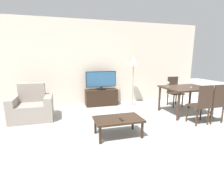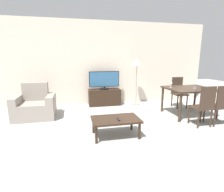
{
  "view_description": "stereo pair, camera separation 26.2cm",
  "coord_description": "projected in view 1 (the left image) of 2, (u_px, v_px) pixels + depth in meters",
  "views": [
    {
      "loc": [
        -1.04,
        -2.03,
        1.53
      ],
      "look_at": [
        0.08,
        1.84,
        0.65
      ],
      "focal_mm": 28.0,
      "sensor_mm": 36.0,
      "label": 1
    },
    {
      "loc": [
        -0.79,
        -2.09,
        1.53
      ],
      "look_at": [
        0.08,
        1.84,
        0.65
      ],
      "focal_mm": 28.0,
      "sensor_mm": 36.0,
      "label": 2
    }
  ],
  "objects": [
    {
      "name": "dining_chair_far",
      "position": [
        174.0,
        90.0,
        5.64
      ],
      "size": [
        0.4,
        0.4,
        0.94
      ],
      "color": "#38281E",
      "rests_on": "ground_plane"
    },
    {
      "name": "armchair",
      "position": [
        32.0,
        108.0,
        4.4
      ],
      "size": [
        1.0,
        0.76,
        0.9
      ],
      "color": "gray",
      "rests_on": "ground_plane"
    },
    {
      "name": "ground_plane",
      "position": [
        142.0,
        166.0,
        2.52
      ],
      "size": [
        18.0,
        18.0,
        0.0
      ],
      "primitive_type": "plane",
      "color": "#9E9E99"
    },
    {
      "name": "wall_back",
      "position": [
        94.0,
        64.0,
        5.71
      ],
      "size": [
        7.64,
        0.06,
        2.7
      ],
      "color": "beige",
      "rests_on": "ground_plane"
    },
    {
      "name": "wine_glass_center",
      "position": [
        191.0,
        84.0,
        4.7
      ],
      "size": [
        0.07,
        0.07,
        0.15
      ],
      "color": "silver",
      "rests_on": "dining_table"
    },
    {
      "name": "dining_chair_near",
      "position": [
        201.0,
        103.0,
        4.01
      ],
      "size": [
        0.4,
        0.4,
        0.94
      ],
      "color": "#38281E",
      "rests_on": "ground_plane"
    },
    {
      "name": "tv",
      "position": [
        101.0,
        80.0,
        5.61
      ],
      "size": [
        0.98,
        0.32,
        0.58
      ],
      "color": "black",
      "rests_on": "tv_stand"
    },
    {
      "name": "coffee_table",
      "position": [
        118.0,
        120.0,
        3.45
      ],
      "size": [
        0.94,
        0.58,
        0.37
      ],
      "color": "black",
      "rests_on": "ground_plane"
    },
    {
      "name": "dining_table",
      "position": [
        186.0,
        90.0,
        4.79
      ],
      "size": [
        1.19,
        0.99,
        0.75
      ],
      "color": "#38281E",
      "rests_on": "ground_plane"
    },
    {
      "name": "remote_primary",
      "position": [
        121.0,
        119.0,
        3.36
      ],
      "size": [
        0.04,
        0.15,
        0.02
      ],
      "color": "black",
      "rests_on": "coffee_table"
    },
    {
      "name": "tv_stand",
      "position": [
        101.0,
        97.0,
        5.74
      ],
      "size": [
        1.03,
        0.4,
        0.53
      ],
      "color": "black",
      "rests_on": "ground_plane"
    },
    {
      "name": "floor_lamp",
      "position": [
        133.0,
        64.0,
        5.64
      ],
      "size": [
        0.3,
        0.3,
        1.58
      ],
      "color": "gray",
      "rests_on": "ground_plane"
    },
    {
      "name": "dining_chair_near_right",
      "position": [
        216.0,
        102.0,
        4.12
      ],
      "size": [
        0.4,
        0.4,
        0.94
      ],
      "color": "#38281E",
      "rests_on": "ground_plane"
    },
    {
      "name": "wine_glass_left",
      "position": [
        168.0,
        83.0,
        4.78
      ],
      "size": [
        0.07,
        0.07,
        0.15
      ],
      "color": "silver",
      "rests_on": "dining_table"
    }
  ]
}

